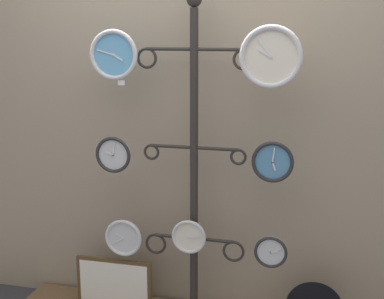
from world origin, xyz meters
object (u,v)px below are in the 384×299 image
object	(u,v)px
clock_bottom_right	(271,252)
picture_frame	(114,283)
clock_top_right	(271,57)
clock_bottom_center	(189,237)
clock_middle_right	(273,162)
clock_bottom_left	(124,238)
clock_middle_left	(113,155)
display_stand	(194,209)
clock_top_left	(114,55)

from	to	relation	value
clock_bottom_right	picture_frame	xyz separation A→B (m)	(-0.97, 0.04, -0.33)
clock_top_right	clock_bottom_center	distance (m)	1.14
clock_middle_right	clock_bottom_right	bearing A→B (deg)	-73.45
clock_bottom_center	clock_top_right	bearing A→B (deg)	-4.43
clock_bottom_left	clock_middle_right	bearing A→B (deg)	0.30
clock_middle_right	clock_bottom_left	size ratio (longest dim) A/B	1.00
clock_top_right	clock_bottom_center	bearing A→B (deg)	175.57
clock_bottom_right	clock_middle_left	bearing A→B (deg)	179.71
display_stand	clock_top_right	bearing A→B (deg)	-15.48
clock_top_right	clock_bottom_left	world-z (taller)	clock_top_right
clock_top_right	clock_bottom_center	world-z (taller)	clock_top_right
clock_top_left	clock_top_right	xyz separation A→B (m)	(0.87, -0.02, 0.00)
display_stand	clock_top_right	world-z (taller)	display_stand
clock_middle_left	clock_bottom_left	distance (m)	0.52
clock_middle_left	clock_middle_right	world-z (taller)	clock_middle_right
clock_middle_left	clock_bottom_center	world-z (taller)	clock_middle_left
display_stand	clock_bottom_right	size ratio (longest dim) A/B	10.52
clock_top_left	clock_bottom_right	bearing A→B (deg)	-0.23
clock_bottom_center	clock_bottom_right	world-z (taller)	clock_bottom_center
clock_bottom_left	clock_bottom_right	xyz separation A→B (m)	(0.89, -0.03, 0.01)
clock_middle_right	picture_frame	world-z (taller)	clock_middle_right
display_stand	clock_bottom_right	xyz separation A→B (m)	(0.47, -0.11, -0.18)
clock_top_right	clock_middle_right	distance (m)	0.57
clock_bottom_left	clock_top_left	bearing A→B (deg)	-121.40
clock_bottom_left	clock_middle_left	bearing A→B (deg)	-148.77
display_stand	clock_bottom_left	bearing A→B (deg)	-169.43
clock_middle_left	clock_middle_right	bearing A→B (deg)	1.74
clock_middle_right	clock_bottom_center	size ratio (longest dim) A/B	1.13
clock_top_right	clock_bottom_left	xyz separation A→B (m)	(-0.86, 0.04, -1.09)
clock_top_left	clock_middle_left	world-z (taller)	clock_top_left
clock_bottom_center	picture_frame	bearing A→B (deg)	178.05
display_stand	clock_bottom_center	world-z (taller)	display_stand
display_stand	clock_bottom_center	size ratio (longest dim) A/B	9.58
clock_middle_left	clock_middle_right	size ratio (longest dim) A/B	0.93
clock_middle_right	picture_frame	xyz separation A→B (m)	(-0.96, 0.00, -0.84)
clock_top_right	display_stand	bearing A→B (deg)	164.52
clock_bottom_right	clock_bottom_center	bearing A→B (deg)	177.61
display_stand	clock_bottom_left	world-z (taller)	display_stand
clock_bottom_center	display_stand	bearing A→B (deg)	83.87
display_stand	picture_frame	distance (m)	0.71
clock_bottom_left	clock_bottom_center	distance (m)	0.41
clock_middle_left	clock_top_left	bearing A→B (deg)	-2.48
clock_top_right	picture_frame	bearing A→B (deg)	176.86
display_stand	clock_middle_right	xyz separation A→B (m)	(0.46, -0.07, 0.34)
clock_middle_left	clock_bottom_left	size ratio (longest dim) A/B	0.92
clock_top_left	clock_bottom_center	distance (m)	1.13
clock_bottom_left	clock_bottom_right	distance (m)	0.89
clock_top_right	clock_bottom_left	bearing A→B (deg)	177.16
clock_top_left	clock_bottom_right	size ratio (longest dim) A/B	1.50
clock_bottom_right	picture_frame	world-z (taller)	clock_bottom_right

